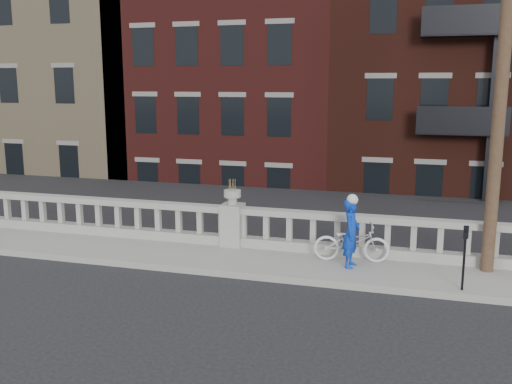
% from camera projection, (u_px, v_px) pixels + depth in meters
% --- Properties ---
extents(ground, '(120.00, 120.00, 0.00)m').
position_uv_depth(ground, '(170.00, 306.00, 11.28)').
color(ground, black).
rests_on(ground, ground).
extents(sidewalk, '(32.00, 2.20, 0.15)m').
position_uv_depth(sidewalk, '(221.00, 258.00, 14.10)').
color(sidewalk, gray).
rests_on(sidewalk, ground).
extents(balustrade, '(28.00, 0.34, 1.03)m').
position_uv_depth(balustrade, '(233.00, 227.00, 14.88)').
color(balustrade, gray).
rests_on(balustrade, sidewalk).
extents(planter_pedestal, '(0.55, 0.55, 1.76)m').
position_uv_depth(planter_pedestal, '(233.00, 220.00, 14.85)').
color(planter_pedestal, gray).
rests_on(planter_pedestal, sidewalk).
extents(lower_level, '(80.00, 44.00, 20.80)m').
position_uv_depth(lower_level, '(348.00, 113.00, 32.35)').
color(lower_level, '#605E59').
rests_on(lower_level, ground).
extents(utility_pole, '(1.60, 0.28, 10.00)m').
position_uv_depth(utility_pole, '(505.00, 40.00, 11.98)').
color(utility_pole, '#422D1E').
rests_on(utility_pole, sidewalk).
extents(parking_meter_c, '(0.10, 0.09, 1.36)m').
position_uv_depth(parking_meter_c, '(465.00, 250.00, 11.59)').
color(parking_meter_c, black).
rests_on(parking_meter_c, sidewalk).
extents(bicycle, '(1.85, 0.86, 0.94)m').
position_uv_depth(bicycle, '(352.00, 242.00, 13.56)').
color(bicycle, silver).
rests_on(bicycle, sidewalk).
extents(cyclist, '(0.45, 0.63, 1.61)m').
position_uv_depth(cyclist, '(351.00, 233.00, 13.09)').
color(cyclist, '#0C34B4').
rests_on(cyclist, sidewalk).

